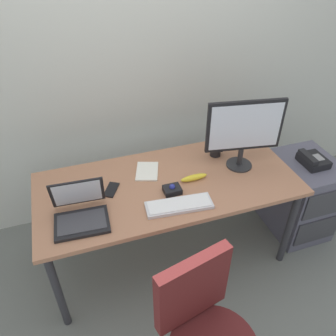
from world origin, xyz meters
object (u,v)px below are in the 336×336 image
at_px(cell_phone, 111,190).
at_px(file_cabinet, 300,196).
at_px(laptop, 80,212).
at_px(coffee_mug, 216,149).
at_px(desk_phone, 313,160).
at_px(monitor_main, 245,130).
at_px(banana, 194,178).
at_px(trackball_mouse, 172,189).
at_px(paper_notepad, 147,171).
at_px(keyboard, 179,205).

bearing_deg(cell_phone, file_cabinet, 25.79).
xyz_separation_m(laptop, coffee_mug, (1.02, 0.35, 0.00)).
distance_m(desk_phone, monitor_main, 0.65).
bearing_deg(banana, coffee_mug, 40.20).
height_order(file_cabinet, trackball_mouse, trackball_mouse).
distance_m(file_cabinet, cell_phone, 1.54).
bearing_deg(desk_phone, monitor_main, 171.14).
xyz_separation_m(monitor_main, cell_phone, (-0.91, 0.02, -0.29)).
distance_m(monitor_main, trackball_mouse, 0.62).
bearing_deg(paper_notepad, laptop, -147.62).
height_order(desk_phone, keyboard, desk_phone).
relative_size(paper_notepad, cell_phone, 1.46).
relative_size(keyboard, cell_phone, 2.96).
xyz_separation_m(laptop, trackball_mouse, (0.58, 0.05, -0.03)).
bearing_deg(trackball_mouse, paper_notepad, 110.38).
bearing_deg(trackball_mouse, cell_phone, 158.74).
bearing_deg(paper_notepad, coffee_mug, 4.06).
bearing_deg(coffee_mug, monitor_main, -59.28).
bearing_deg(monitor_main, coffee_mug, 120.72).
distance_m(desk_phone, coffee_mug, 0.72).
bearing_deg(trackball_mouse, laptop, -174.98).
distance_m(cell_phone, banana, 0.55).
distance_m(paper_notepad, cell_phone, 0.30).
bearing_deg(monitor_main, trackball_mouse, -167.33).
bearing_deg(desk_phone, banana, 177.60).
xyz_separation_m(keyboard, coffee_mug, (0.45, 0.44, 0.04)).
relative_size(laptop, trackball_mouse, 2.97).
bearing_deg(monitor_main, paper_notepad, 168.10).
height_order(desk_phone, trackball_mouse, trackball_mouse).
bearing_deg(laptop, desk_phone, 2.89).
bearing_deg(paper_notepad, keyboard, -77.01).
bearing_deg(file_cabinet, cell_phone, 176.44).
xyz_separation_m(paper_notepad, banana, (0.27, -0.18, 0.01)).
bearing_deg(coffee_mug, keyboard, -135.66).
bearing_deg(desk_phone, trackball_mouse, -178.23).
xyz_separation_m(file_cabinet, banana, (-0.94, 0.02, 0.41)).
bearing_deg(keyboard, file_cabinet, 9.66).
bearing_deg(trackball_mouse, monitor_main, 12.67).
distance_m(keyboard, cell_phone, 0.46).
distance_m(trackball_mouse, cell_phone, 0.40).
relative_size(monitor_main, keyboard, 1.22).
distance_m(file_cabinet, trackball_mouse, 1.19).
height_order(keyboard, cell_phone, keyboard).
height_order(file_cabinet, paper_notepad, paper_notepad).
distance_m(monitor_main, cell_phone, 0.96).
xyz_separation_m(trackball_mouse, banana, (0.18, 0.07, -0.00)).
relative_size(coffee_mug, cell_phone, 0.80).
xyz_separation_m(file_cabinet, keyboard, (-1.12, -0.19, 0.40)).
bearing_deg(laptop, keyboard, -8.76).
bearing_deg(banana, keyboard, -130.60).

